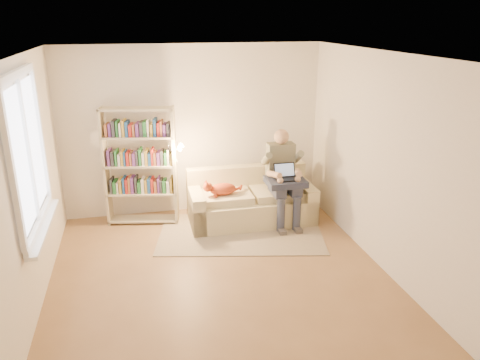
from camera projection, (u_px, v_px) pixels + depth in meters
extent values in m
plane|color=brown|center=(222.00, 280.00, 5.58)|extent=(4.50, 4.50, 0.00)
cube|color=white|center=(218.00, 55.00, 4.71)|extent=(4.00, 4.50, 0.02)
cube|color=silver|center=(26.00, 191.00, 4.72)|extent=(0.02, 4.50, 2.60)
cube|color=silver|center=(385.00, 164.00, 5.57)|extent=(0.02, 4.50, 2.60)
cube|color=silver|center=(193.00, 131.00, 7.21)|extent=(4.00, 0.02, 2.60)
cube|color=silver|center=(283.00, 285.00, 3.08)|extent=(4.00, 0.02, 2.60)
plane|color=white|center=(27.00, 152.00, 4.80)|extent=(0.00, 1.50, 1.50)
cube|color=white|center=(16.00, 74.00, 4.54)|extent=(0.05, 1.50, 0.08)
cube|color=white|center=(39.00, 222.00, 5.06)|extent=(0.05, 1.50, 0.08)
cube|color=white|center=(28.00, 152.00, 4.80)|extent=(0.04, 0.05, 1.50)
cube|color=white|center=(44.00, 226.00, 5.08)|extent=(0.12, 1.52, 0.04)
cube|color=beige|center=(251.00, 209.00, 7.10)|extent=(1.87, 0.85, 0.39)
cube|color=beige|center=(246.00, 178.00, 7.27)|extent=(1.86, 0.20, 0.40)
cube|color=beige|center=(196.00, 209.00, 6.90)|extent=(0.19, 0.84, 0.56)
cube|color=beige|center=(304.00, 200.00, 7.25)|extent=(0.19, 0.84, 0.56)
cube|color=beige|center=(225.00, 197.00, 6.89)|extent=(0.80, 0.56, 0.11)
cube|color=beige|center=(279.00, 193.00, 7.06)|extent=(0.80, 0.56, 0.11)
cube|color=gray|center=(280.00, 161.00, 6.98)|extent=(0.40, 0.22, 0.55)
sphere|color=tan|center=(281.00, 137.00, 6.84)|extent=(0.22, 0.22, 0.22)
cube|color=#35394A|center=(277.00, 188.00, 6.83)|extent=(0.16, 0.45, 0.17)
cube|color=#35394A|center=(293.00, 187.00, 6.88)|extent=(0.16, 0.45, 0.17)
cylinder|color=#35394A|center=(281.00, 215.00, 6.73)|extent=(0.12, 0.12, 0.52)
cylinder|color=#35394A|center=(297.00, 214.00, 6.78)|extent=(0.12, 0.12, 0.52)
ellipsoid|color=#D55529|center=(225.00, 189.00, 6.82)|extent=(0.40, 0.21, 0.18)
sphere|color=#D55529|center=(210.00, 187.00, 6.72)|extent=(0.14, 0.14, 0.14)
cylinder|color=#D55529|center=(238.00, 189.00, 6.91)|extent=(0.19, 0.04, 0.05)
cube|color=#252B41|center=(286.00, 182.00, 6.80)|extent=(0.56, 0.46, 0.09)
cube|color=black|center=(287.00, 179.00, 6.74)|extent=(0.31, 0.22, 0.02)
cube|color=black|center=(284.00, 170.00, 6.82)|extent=(0.31, 0.10, 0.20)
plane|color=#8CA5CC|center=(284.00, 170.00, 6.82)|extent=(0.28, 0.11, 0.26)
cube|color=#BFB390|center=(106.00, 167.00, 6.84)|extent=(0.09, 0.27, 1.77)
cube|color=#BFB390|center=(175.00, 166.00, 6.87)|extent=(0.09, 0.27, 1.77)
cube|color=#BFB390|center=(144.00, 219.00, 7.13)|extent=(1.08, 0.46, 0.03)
cube|color=#BFB390|center=(142.00, 193.00, 6.99)|extent=(1.08, 0.46, 0.03)
cube|color=#BFB390|center=(140.00, 165.00, 6.84)|extent=(1.08, 0.46, 0.03)
cube|color=#BFB390|center=(138.00, 137.00, 6.70)|extent=(1.08, 0.46, 0.03)
cube|color=#BFB390|center=(136.00, 109.00, 6.57)|extent=(1.08, 0.46, 0.03)
cube|color=silver|center=(142.00, 185.00, 6.95)|extent=(0.92, 0.38, 0.21)
cube|color=gold|center=(140.00, 157.00, 6.80)|extent=(0.92, 0.38, 0.21)
cube|color=#1E4C8C|center=(138.00, 128.00, 6.66)|extent=(0.92, 0.38, 0.21)
cylinder|color=silver|center=(170.00, 163.00, 6.85)|extent=(0.10, 0.10, 0.04)
cone|color=silver|center=(179.00, 147.00, 6.65)|extent=(0.14, 0.16, 0.15)
cube|color=gray|center=(241.00, 233.00, 6.75)|extent=(2.56, 1.83, 0.01)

